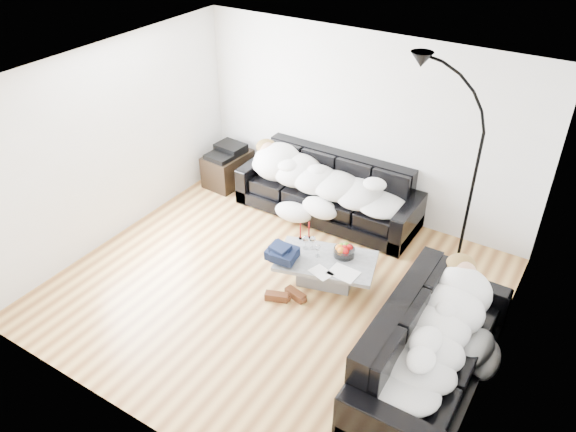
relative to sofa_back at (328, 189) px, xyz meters
The scene contains 24 objects.
ground 1.87m from the sofa_back, 81.60° to the right, with size 5.00×5.00×0.00m, color brown.
wall_back 1.02m from the sofa_back, 59.73° to the left, with size 5.00×0.02×2.60m, color silver.
wall_left 3.00m from the sofa_back, 141.22° to the right, with size 0.02×4.50×2.60m, color silver.
wall_right 3.41m from the sofa_back, 33.00° to the right, with size 0.02×4.50×2.60m, color silver.
ceiling 2.83m from the sofa_back, 81.60° to the right, with size 5.00×5.00×0.00m, color white.
sofa_back is the anchor object (origin of this frame).
sofa_right 3.17m from the sofa_back, 42.85° to the right, with size 2.25×0.96×0.91m, color black.
sleeper_back 0.22m from the sofa_back, 90.00° to the right, with size 2.23×0.77×0.45m, color white, non-canonical shape.
sleeper_right 3.18m from the sofa_back, 42.85° to the right, with size 1.93×0.81×0.47m, color white, non-canonical shape.
teal_cushion 2.71m from the sofa_back, 32.80° to the right, with size 0.36×0.30×0.20m, color #0C5439.
coffee_table 1.54m from the sofa_back, 62.03° to the right, with size 1.18×0.69×0.35m, color #939699.
fruit_bowl 1.45m from the sofa_back, 53.42° to the right, with size 0.26×0.26×0.16m, color white.
wine_glass_a 1.32m from the sofa_back, 69.53° to the right, with size 0.07×0.07×0.18m, color white.
wine_glass_b 1.34m from the sofa_back, 73.19° to the right, with size 0.08×0.08×0.19m, color white.
wine_glass_c 1.47m from the sofa_back, 66.07° to the right, with size 0.07×0.07×0.16m, color white.
candle_left 1.17m from the sofa_back, 78.61° to the right, with size 0.04×0.04×0.23m, color maroon.
candle_right 1.12m from the sofa_back, 73.67° to the right, with size 0.04×0.04×0.24m, color maroon.
newspaper_a 1.79m from the sofa_back, 55.33° to the right, with size 0.34×0.26×0.01m, color silver.
newspaper_b 1.79m from the sofa_back, 63.75° to the right, with size 0.27×0.19×0.01m, color silver.
navy_jacket 1.64m from the sofa_back, 80.30° to the right, with size 0.38×0.31×0.19m, color black, non-canonical shape.
shoes 1.97m from the sofa_back, 75.99° to the right, with size 0.47×0.34×0.11m, color #472311, non-canonical shape.
av_cabinet 1.79m from the sofa_back, behind, with size 0.51×0.74×0.51m, color black.
stereo 1.79m from the sofa_back, behind, with size 0.44×0.34×0.13m, color black.
floor_lamp 2.16m from the sofa_back, ahead, with size 0.85×0.34×2.34m, color black, non-canonical shape.
Camera 1 is at (2.91, -4.35, 4.50)m, focal length 35.00 mm.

